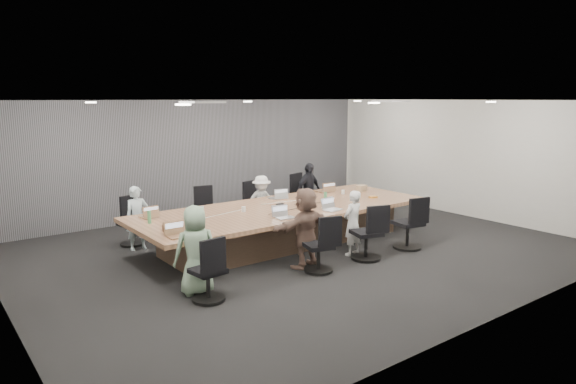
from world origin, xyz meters
TOP-DOWN VIEW (x-y plane):
  - floor at (0.00, 0.00)m, footprint 10.00×8.00m
  - ceiling at (0.00, 0.00)m, footprint 10.00×8.00m
  - wall_back at (0.00, 4.00)m, footprint 10.00×0.00m
  - wall_front at (0.00, -4.00)m, footprint 10.00×0.00m
  - wall_right at (5.00, 0.00)m, footprint 0.00×8.00m
  - curtain at (0.00, 3.92)m, footprint 9.80×0.04m
  - conference_table at (0.00, 0.50)m, footprint 6.00×2.20m
  - chair_0 at (-2.47, 2.20)m, footprint 0.59×0.59m
  - chair_1 at (-0.74, 2.20)m, footprint 0.59×0.59m
  - chair_2 at (0.36, 2.20)m, footprint 0.60×0.60m
  - chair_3 at (1.70, 2.20)m, footprint 0.70×0.70m
  - chair_4 at (-2.63, -1.20)m, footprint 0.55×0.55m
  - chair_5 at (-0.58, -1.20)m, footprint 0.62×0.62m
  - chair_6 at (0.54, -1.20)m, footprint 0.69×0.69m
  - chair_7 at (1.66, -1.20)m, footprint 0.66×0.66m
  - person_0 at (-2.47, 1.85)m, footprint 0.45×0.31m
  - laptop_0 at (-2.47, 1.30)m, footprint 0.31×0.23m
  - person_2 at (0.36, 1.85)m, footprint 0.82×0.58m
  - laptop_2 at (0.36, 1.30)m, footprint 0.34×0.26m
  - person_3 at (1.70, 1.85)m, footprint 0.83×0.46m
  - laptop_3 at (1.70, 1.30)m, footprint 0.36×0.27m
  - person_4 at (-2.63, -0.85)m, footprint 0.72×0.55m
  - laptop_4 at (-2.63, -0.30)m, footprint 0.34×0.24m
  - person_5 at (-0.58, -0.85)m, footprint 1.33×0.65m
  - laptop_5 at (-0.58, -0.30)m, footprint 0.34×0.26m
  - person_6 at (0.54, -0.85)m, footprint 0.48×0.35m
  - laptop_6 at (0.54, -0.30)m, footprint 0.38×0.29m
  - bottle_green_left at (-2.65, 0.81)m, footprint 0.06×0.06m
  - bottle_green_right at (0.84, 0.27)m, footprint 0.08×0.08m
  - bottle_clear at (-1.76, 0.60)m, footprint 0.08×0.08m
  - cup_white_far at (-0.88, 0.61)m, footprint 0.08×0.08m
  - cup_white_near at (1.85, 0.81)m, footprint 0.09×0.09m
  - mug_brown at (-2.65, 0.16)m, footprint 0.10×0.10m
  - mic_left at (-0.30, 0.20)m, footprint 0.18×0.15m
  - mic_right at (0.02, 0.69)m, footprint 0.18×0.15m
  - stapler at (0.19, 0.06)m, footprint 0.16×0.05m
  - canvas_bag at (2.45, 0.84)m, footprint 0.27×0.19m
  - snack_packet at (2.05, 0.10)m, footprint 0.19×0.15m

SIDE VIEW (x-z plane):
  - floor at x=0.00m, z-range 0.00..0.00m
  - chair_0 at x=-2.47m, z-range 0.00..0.72m
  - chair_4 at x=-2.63m, z-range 0.00..0.74m
  - chair_2 at x=0.36m, z-range 0.00..0.74m
  - chair_5 at x=-0.58m, z-range 0.00..0.74m
  - chair_1 at x=-0.74m, z-range 0.00..0.76m
  - conference_table at x=0.00m, z-range 0.03..0.77m
  - chair_6 at x=0.54m, z-range 0.00..0.81m
  - chair_7 at x=1.66m, z-range 0.00..0.83m
  - chair_3 at x=1.70m, z-range 0.00..0.84m
  - person_2 at x=0.36m, z-range 0.00..1.16m
  - person_6 at x=0.54m, z-range 0.00..1.20m
  - person_0 at x=-2.47m, z-range 0.00..1.22m
  - person_4 at x=-2.63m, z-range 0.00..1.33m
  - person_3 at x=1.70m, z-range 0.00..1.34m
  - person_5 at x=-0.58m, z-range 0.00..1.37m
  - laptop_0 at x=-2.47m, z-range 0.74..0.76m
  - laptop_2 at x=0.36m, z-range 0.74..0.76m
  - laptop_3 at x=1.70m, z-range 0.74..0.76m
  - laptop_4 at x=-2.63m, z-range 0.74..0.76m
  - laptop_5 at x=-0.58m, z-range 0.74..0.76m
  - laptop_6 at x=0.54m, z-range 0.74..0.76m
  - mic_left at x=-0.30m, z-range 0.74..0.77m
  - mic_right at x=0.02m, z-range 0.74..0.77m
  - snack_packet at x=2.05m, z-range 0.74..0.78m
  - stapler at x=0.19m, z-range 0.74..0.80m
  - cup_white_near at x=1.85m, z-range 0.74..0.83m
  - cup_white_far at x=-0.88m, z-range 0.74..0.84m
  - mug_brown at x=-2.65m, z-range 0.74..0.85m
  - canvas_bag at x=2.45m, z-range 0.74..0.87m
  - bottle_green_left at x=-2.65m, z-range 0.74..0.96m
  - bottle_clear at x=-1.76m, z-range 0.74..0.96m
  - bottle_green_right at x=0.84m, z-range 0.74..0.98m
  - wall_back at x=0.00m, z-range 0.00..2.80m
  - wall_front at x=0.00m, z-range 0.00..2.80m
  - wall_right at x=5.00m, z-range 0.00..2.80m
  - curtain at x=0.00m, z-range 0.00..2.80m
  - ceiling at x=0.00m, z-range 2.80..2.80m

